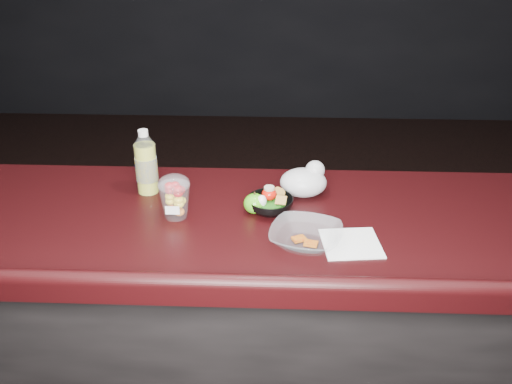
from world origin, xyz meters
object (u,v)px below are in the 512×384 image
green_apple (255,204)px  snack_bowl (270,203)px  lemonade_bottle (146,166)px  takeout_bowl (306,237)px  fruit_cup (175,196)px

green_apple → snack_bowl: size_ratio=0.39×
lemonade_bottle → takeout_bowl: (0.51, -0.30, -0.07)m
lemonade_bottle → green_apple: bearing=-19.7°
lemonade_bottle → snack_bowl: bearing=-15.9°
snack_bowl → fruit_cup: bearing=-170.8°
lemonade_bottle → snack_bowl: size_ratio=1.19×
lemonade_bottle → takeout_bowl: bearing=-30.7°
fruit_cup → snack_bowl: fruit_cup is taller
green_apple → snack_bowl: bearing=15.4°
lemonade_bottle → fruit_cup: 0.20m
fruit_cup → green_apple: 0.24m
takeout_bowl → lemonade_bottle: bearing=149.3°
fruit_cup → snack_bowl: (0.29, 0.05, -0.04)m
fruit_cup → green_apple: (0.24, 0.03, -0.04)m
takeout_bowl → fruit_cup: bearing=160.2°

